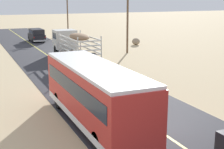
{
  "coord_description": "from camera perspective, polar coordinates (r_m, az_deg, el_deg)",
  "views": [
    {
      "loc": [
        -8.57,
        -13.95,
        6.67
      ],
      "look_at": [
        0.0,
        5.06,
        1.71
      ],
      "focal_mm": 52.13,
      "sensor_mm": 36.0,
      "label": 1
    }
  ],
  "objects": [
    {
      "name": "ground_plane",
      "position": [
        17.68,
        6.83,
        -8.89
      ],
      "size": [
        240.0,
        240.0,
        0.0
      ],
      "primitive_type": "plane",
      "color": "#CCB284"
    },
    {
      "name": "road_surface",
      "position": [
        17.67,
        6.83,
        -8.86
      ],
      "size": [
        8.0,
        120.0,
        0.02
      ],
      "primitive_type": "cube",
      "color": "#2D2D33",
      "rests_on": "ground"
    },
    {
      "name": "road_centre_line",
      "position": [
        17.67,
        6.83,
        -8.82
      ],
      "size": [
        0.16,
        117.6,
        0.0
      ],
      "primitive_type": "cube",
      "color": "#D8CC4C",
      "rests_on": "road_surface"
    },
    {
      "name": "livestock_truck",
      "position": [
        37.31,
        -7.35,
        5.75
      ],
      "size": [
        2.53,
        9.7,
        3.02
      ],
      "color": "silver",
      "rests_on": "road_surface"
    },
    {
      "name": "bus",
      "position": [
        17.23,
        -3.12,
        -3.25
      ],
      "size": [
        2.54,
        10.0,
        3.21
      ],
      "color": "red",
      "rests_on": "road_surface"
    },
    {
      "name": "car_far",
      "position": [
        51.84,
        -13.09,
        6.85
      ],
      "size": [
        1.9,
        4.62,
        1.93
      ],
      "color": "black",
      "rests_on": "road_surface"
    },
    {
      "name": "power_pole_mid",
      "position": [
        39.65,
        2.75,
        10.12
      ],
      "size": [
        2.2,
        0.24,
        8.27
      ],
      "color": "brown",
      "rests_on": "ground"
    },
    {
      "name": "power_pole_far",
      "position": [
        62.99,
        -7.83,
        11.06
      ],
      "size": [
        2.2,
        0.24,
        7.93
      ],
      "color": "brown",
      "rests_on": "ground"
    },
    {
      "name": "boulder_near_shoulder",
      "position": [
        47.18,
        4.21,
        5.8
      ],
      "size": [
        1.14,
        1.12,
        0.95
      ],
      "primitive_type": "ellipsoid",
      "color": "gray",
      "rests_on": "ground"
    }
  ]
}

